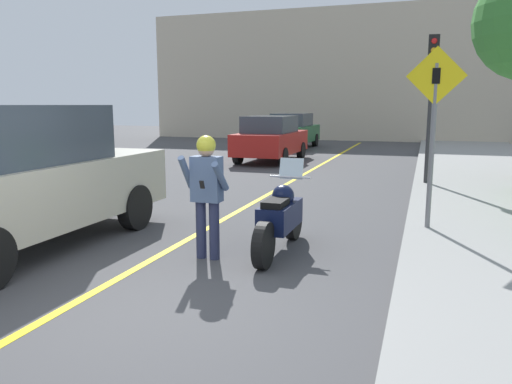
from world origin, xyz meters
TOP-DOWN VIEW (x-y plane):
  - ground_plane at (0.00, 0.00)m, footprint 80.00×80.00m
  - road_center_line at (-0.60, 6.00)m, footprint 0.12×36.00m
  - building_backdrop at (0.00, 26.00)m, footprint 28.00×1.20m
  - motorcycle at (0.95, 2.50)m, footprint 0.62×2.14m
  - person_biker at (0.10, 1.89)m, footprint 0.59×0.47m
  - suv_nearby at (-2.61, 1.41)m, footprint 1.99×4.94m
  - crossing_sign at (2.95, 4.25)m, footprint 0.91×0.08m
  - traffic_light at (2.91, 9.21)m, footprint 0.26×0.30m
  - parked_car_red at (-2.60, 13.59)m, footprint 1.88×4.20m
  - parked_car_green at (-3.29, 19.39)m, footprint 1.88×4.20m

SIDE VIEW (x-z plane):
  - ground_plane at x=0.00m, z-range 0.00..0.00m
  - road_center_line at x=-0.60m, z-range 0.00..0.01m
  - motorcycle at x=0.95m, z-range -0.15..1.15m
  - parked_car_red at x=-2.60m, z-range 0.02..1.70m
  - parked_car_green at x=-3.29m, z-range 0.02..1.70m
  - person_biker at x=0.10m, z-range 0.18..1.87m
  - suv_nearby at x=-2.61m, z-range 0.01..2.09m
  - crossing_sign at x=2.95m, z-range 0.41..3.27m
  - traffic_light at x=2.91m, z-range 0.83..4.48m
  - building_backdrop at x=0.00m, z-range 0.00..7.64m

